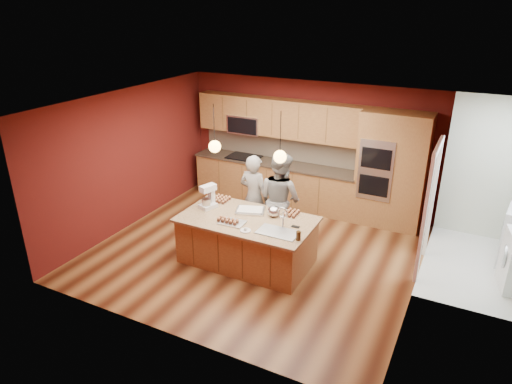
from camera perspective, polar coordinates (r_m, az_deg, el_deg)
The scene contains 24 objects.
floor at distance 8.33m, azimuth -0.07°, elevation -7.43°, with size 5.50×5.50×0.00m, color #421E0F.
ceiling at distance 7.35m, azimuth -0.08°, elevation 11.09°, with size 5.50×5.50×0.00m, color silver.
wall_back at distance 9.91m, azimuth 6.53°, elevation 5.96°, with size 5.50×5.50×0.00m, color #531512.
wall_front at distance 5.83m, azimuth -11.35°, elevation -6.83°, with size 5.50×5.50×0.00m, color #531512.
wall_left at distance 9.24m, azimuth -15.49°, elevation 4.02°, with size 5.00×5.00×0.00m, color #531512.
wall_right at distance 7.03m, azimuth 20.35°, elevation -2.55°, with size 5.00×5.00×0.00m, color #531512.
cabinet_run at distance 10.04m, azimuth 2.29°, elevation 4.13°, with size 3.74×0.64×2.30m.
oven_column at distance 9.24m, azimuth 16.55°, elevation 2.59°, with size 1.30×0.62×2.30m.
doorway_trim at distance 7.89m, azimuth 20.72°, elevation -2.25°, with size 0.08×1.11×2.20m, color white, non-canonical shape.
pendant_left at distance 7.49m, azimuth -5.18°, elevation 5.71°, with size 0.20×0.20×0.80m.
pendant_right at distance 6.96m, azimuth 3.02°, elevation 4.46°, with size 0.20×0.20×0.80m.
island at distance 7.82m, azimuth -1.04°, elevation -6.00°, with size 2.25×1.26×1.21m.
person_left at distance 8.49m, azimuth -0.27°, elevation -0.62°, with size 0.60×0.39×1.63m, color black.
person_right at distance 8.26m, azimuth 3.03°, elevation -0.88°, with size 0.86×0.67×1.76m, color slate.
stand_mixer at distance 8.02m, azimuth -5.99°, elevation -0.73°, with size 0.30×0.35×0.42m.
sheet_cake at distance 7.88m, azimuth -0.73°, elevation -2.31°, with size 0.58×0.50×0.05m.
cooling_rack at distance 7.49m, azimuth -2.98°, elevation -3.83°, with size 0.41×0.30×0.02m, color silver.
mixing_bowl at distance 7.69m, azimuth 2.26°, elevation -2.43°, with size 0.22×0.22×0.19m, color silver.
plate at distance 7.24m, azimuth -1.32°, elevation -4.82°, with size 0.18×0.18×0.01m, color silver.
tumbler at distance 6.97m, azimuth 5.32°, elevation -5.48°, with size 0.07×0.07×0.15m, color #372310.
phone at distance 7.39m, azimuth 4.97°, elevation -4.33°, with size 0.13×0.07×0.01m, color black.
cupcakes_left at distance 8.33m, azimuth -4.41°, elevation -0.86°, with size 0.30×0.30×0.07m, color #B4744A, non-canonical shape.
cupcakes_rack at distance 7.48m, azimuth -3.56°, elevation -3.53°, with size 0.38×0.15×0.07m, color #B4744A, non-canonical shape.
cupcakes_right at distance 7.78m, azimuth 4.53°, elevation -2.64°, with size 0.22×0.29×0.07m, color #B4744A, non-canonical shape.
Camera 1 is at (3.26, -6.42, 4.18)m, focal length 32.00 mm.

